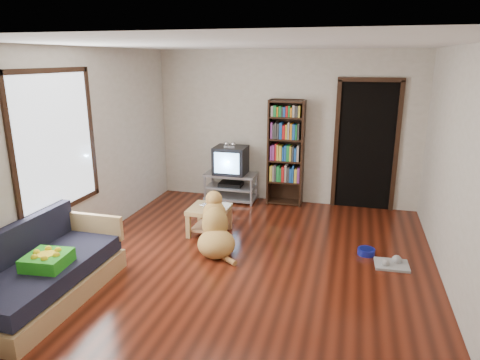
% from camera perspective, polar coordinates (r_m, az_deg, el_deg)
% --- Properties ---
extents(ground, '(5.00, 5.00, 0.00)m').
position_cam_1_polar(ground, '(5.45, 1.24, -10.83)').
color(ground, '#5A1E0F').
rests_on(ground, ground).
extents(ceiling, '(5.00, 5.00, 0.00)m').
position_cam_1_polar(ceiling, '(4.87, 1.43, 17.65)').
color(ceiling, white).
rests_on(ceiling, ground).
extents(wall_back, '(4.50, 0.00, 4.50)m').
position_cam_1_polar(wall_back, '(7.41, 6.02, 6.89)').
color(wall_back, beige).
rests_on(wall_back, ground).
extents(wall_front, '(4.50, 0.00, 4.50)m').
position_cam_1_polar(wall_front, '(2.76, -11.42, -9.09)').
color(wall_front, beige).
rests_on(wall_front, ground).
extents(wall_left, '(0.00, 5.00, 5.00)m').
position_cam_1_polar(wall_left, '(5.94, -20.28, 3.74)').
color(wall_left, beige).
rests_on(wall_left, ground).
extents(wall_right, '(0.00, 5.00, 5.00)m').
position_cam_1_polar(wall_right, '(4.98, 27.32, 0.73)').
color(wall_right, beige).
rests_on(wall_right, ground).
extents(green_cushion, '(0.44, 0.44, 0.13)m').
position_cam_1_polar(green_cushion, '(4.81, -24.31, -9.72)').
color(green_cushion, green).
rests_on(green_cushion, sofa).
extents(laptop, '(0.35, 0.27, 0.02)m').
position_cam_1_polar(laptop, '(6.11, -4.22, -3.63)').
color(laptop, silver).
rests_on(laptop, coffee_table).
extents(dog_bowl, '(0.22, 0.22, 0.08)m').
position_cam_1_polar(dog_bowl, '(5.85, 16.47, -9.13)').
color(dog_bowl, navy).
rests_on(dog_bowl, ground).
extents(grey_rag, '(0.42, 0.34, 0.03)m').
position_cam_1_polar(grey_rag, '(5.66, 19.57, -10.60)').
color(grey_rag, '#ABABAB').
rests_on(grey_rag, ground).
extents(window, '(0.03, 1.46, 1.70)m').
position_cam_1_polar(window, '(5.51, -23.30, 4.65)').
color(window, white).
rests_on(window, wall_left).
extents(doorway, '(1.03, 0.05, 2.19)m').
position_cam_1_polar(doorway, '(7.33, 16.46, 4.79)').
color(doorway, black).
rests_on(doorway, wall_back).
extents(tv_stand, '(0.90, 0.45, 0.50)m').
position_cam_1_polar(tv_stand, '(7.60, -1.22, -0.78)').
color(tv_stand, '#99999E').
rests_on(tv_stand, ground).
extents(crt_tv, '(0.55, 0.52, 0.58)m').
position_cam_1_polar(crt_tv, '(7.49, -1.20, 2.74)').
color(crt_tv, black).
rests_on(crt_tv, tv_stand).
extents(bookshelf, '(0.60, 0.30, 1.80)m').
position_cam_1_polar(bookshelf, '(7.30, 6.14, 4.36)').
color(bookshelf, black).
rests_on(bookshelf, ground).
extents(sofa, '(0.80, 1.80, 0.80)m').
position_cam_1_polar(sofa, '(5.02, -24.68, -11.53)').
color(sofa, tan).
rests_on(sofa, ground).
extents(coffee_table, '(0.55, 0.55, 0.40)m').
position_cam_1_polar(coffee_table, '(6.18, -4.11, -4.69)').
color(coffee_table, tan).
rests_on(coffee_table, ground).
extents(dog, '(0.67, 0.87, 0.78)m').
position_cam_1_polar(dog, '(5.65, -3.28, -6.65)').
color(dog, '#D9A253').
rests_on(dog, ground).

